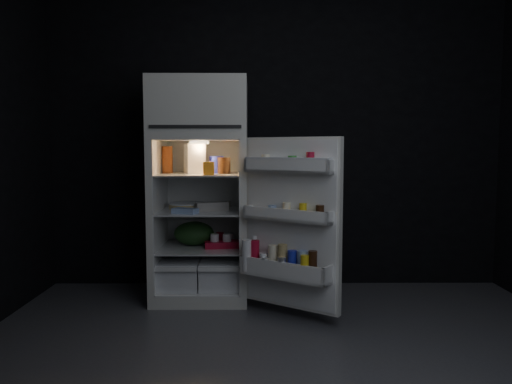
{
  "coord_description": "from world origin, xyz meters",
  "views": [
    {
      "loc": [
        -0.2,
        -2.76,
        1.24
      ],
      "look_at": [
        -0.18,
        1.0,
        0.9
      ],
      "focal_mm": 35.0,
      "sensor_mm": 36.0,
      "label": 1
    }
  ],
  "objects_px": {
    "egg_carton": "(212,206)",
    "milk_jug": "(195,159)",
    "refrigerator": "(201,182)",
    "fridge_door": "(289,226)",
    "yogurt_tray": "(222,244)"
  },
  "relations": [
    {
      "from": "egg_carton",
      "to": "milk_jug",
      "type": "bearing_deg",
      "value": 145.74
    },
    {
      "from": "refrigerator",
      "to": "fridge_door",
      "type": "relative_size",
      "value": 1.46
    },
    {
      "from": "fridge_door",
      "to": "yogurt_tray",
      "type": "bearing_deg",
      "value": 134.82
    },
    {
      "from": "refrigerator",
      "to": "fridge_door",
      "type": "height_order",
      "value": "refrigerator"
    },
    {
      "from": "milk_jug",
      "to": "yogurt_tray",
      "type": "distance_m",
      "value": 0.73
    },
    {
      "from": "yogurt_tray",
      "to": "refrigerator",
      "type": "bearing_deg",
      "value": 147.83
    },
    {
      "from": "egg_carton",
      "to": "yogurt_tray",
      "type": "xyz_separation_m",
      "value": [
        0.08,
        0.0,
        -0.31
      ]
    },
    {
      "from": "refrigerator",
      "to": "egg_carton",
      "type": "distance_m",
      "value": 0.23
    },
    {
      "from": "refrigerator",
      "to": "egg_carton",
      "type": "height_order",
      "value": "refrigerator"
    },
    {
      "from": "fridge_door",
      "to": "milk_jug",
      "type": "xyz_separation_m",
      "value": [
        -0.73,
        0.55,
        0.47
      ]
    },
    {
      "from": "refrigerator",
      "to": "yogurt_tray",
      "type": "xyz_separation_m",
      "value": [
        0.17,
        -0.08,
        -0.5
      ]
    },
    {
      "from": "fridge_door",
      "to": "milk_jug",
      "type": "height_order",
      "value": "fridge_door"
    },
    {
      "from": "yogurt_tray",
      "to": "egg_carton",
      "type": "bearing_deg",
      "value": 173.0
    },
    {
      "from": "milk_jug",
      "to": "yogurt_tray",
      "type": "bearing_deg",
      "value": -30.82
    },
    {
      "from": "refrigerator",
      "to": "yogurt_tray",
      "type": "relative_size",
      "value": 6.42
    }
  ]
}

